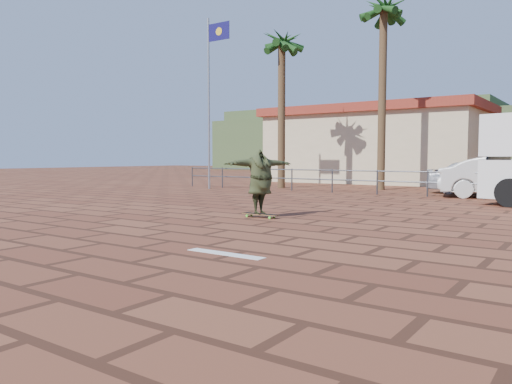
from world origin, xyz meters
TOP-DOWN VIEW (x-y plane):
  - ground at (0.00, 0.00)m, footprint 120.00×120.00m
  - paint_stripe at (0.70, -1.20)m, footprint 1.40×0.22m
  - guardrail at (0.00, 12.00)m, footprint 24.06×0.06m
  - flagpole at (-9.87, 11.00)m, footprint 1.30×0.10m
  - palm_far_left at (-7.50, 13.50)m, footprint 2.40×2.40m
  - palm_left at (-3.00, 15.00)m, footprint 2.40×2.40m
  - building_west at (-6.00, 22.00)m, footprint 12.60×7.60m
  - hill_back at (-22.00, 56.00)m, footprint 35.00×14.00m
  - longboard at (-1.51, 2.98)m, footprint 0.99×0.23m
  - skateboarder at (-1.51, 2.98)m, footprint 1.24×2.03m
  - car_silver at (1.41, 14.61)m, footprint 4.26×1.90m
  - car_white at (2.46, 13.00)m, footprint 4.84×2.72m

SIDE VIEW (x-z plane):
  - ground at x=0.00m, z-range 0.00..0.00m
  - paint_stripe at x=0.70m, z-range 0.00..0.01m
  - longboard at x=-1.51m, z-range 0.03..0.13m
  - guardrail at x=0.00m, z-range 0.18..1.18m
  - car_silver at x=1.41m, z-range 0.00..1.42m
  - car_white at x=2.46m, z-range 0.00..1.51m
  - skateboarder at x=-1.51m, z-range 0.10..1.70m
  - building_west at x=-6.00m, z-range 0.03..4.53m
  - hill_back at x=-22.00m, z-range 0.00..8.00m
  - flagpole at x=-9.87m, z-range 0.64..8.64m
  - palm_far_left at x=-7.50m, z-range 2.71..10.96m
  - palm_left at x=-3.00m, z-range 3.23..12.68m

